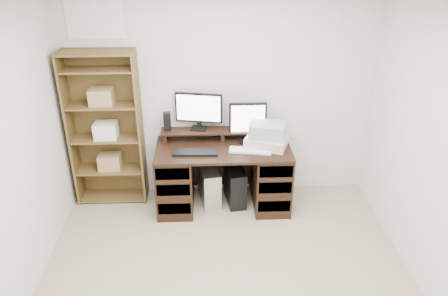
{
  "coord_description": "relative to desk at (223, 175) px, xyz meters",
  "views": [
    {
      "loc": [
        -0.16,
        -2.68,
        2.93
      ],
      "look_at": [
        0.02,
        1.43,
        0.85
      ],
      "focal_mm": 35.0,
      "sensor_mm": 36.0,
      "label": 1
    }
  ],
  "objects": [
    {
      "name": "tower_black",
      "position": [
        0.14,
        0.06,
        -0.17
      ],
      "size": [
        0.25,
        0.47,
        0.45
      ],
      "rotation": [
        0.0,
        0.0,
        0.14
      ],
      "color": "black",
      "rests_on": "ground"
    },
    {
      "name": "basket",
      "position": [
        0.48,
        0.02,
        0.55
      ],
      "size": [
        0.43,
        0.34,
        0.16
      ],
      "primitive_type": "cube",
      "rotation": [
        0.0,
        0.0,
        -0.21
      ],
      "color": "#A1A6AC",
      "rests_on": "printer"
    },
    {
      "name": "speaker",
      "position": [
        -0.62,
        0.25,
        0.58
      ],
      "size": [
        0.09,
        0.09,
        0.21
      ],
      "primitive_type": "cube",
      "rotation": [
        0.0,
        0.0,
        0.07
      ],
      "color": "black",
      "rests_on": "riser_shelf"
    },
    {
      "name": "riser_shelf",
      "position": [
        0.0,
        0.21,
        0.45
      ],
      "size": [
        1.4,
        0.22,
        0.12
      ],
      "color": "black",
      "rests_on": "desk"
    },
    {
      "name": "monitor_wide",
      "position": [
        -0.26,
        0.26,
        0.72
      ],
      "size": [
        0.53,
        0.17,
        0.42
      ],
      "rotation": [
        0.0,
        0.0,
        -0.19
      ],
      "color": "black",
      "rests_on": "riser_shelf"
    },
    {
      "name": "keyboard_black",
      "position": [
        -0.31,
        -0.13,
        0.37
      ],
      "size": [
        0.49,
        0.18,
        0.03
      ],
      "primitive_type": "cube",
      "rotation": [
        0.0,
        0.0,
        -0.03
      ],
      "color": "black",
      "rests_on": "desk"
    },
    {
      "name": "keyboard_white",
      "position": [
        0.29,
        -0.11,
        0.37
      ],
      "size": [
        0.48,
        0.22,
        0.02
      ],
      "primitive_type": "cube",
      "rotation": [
        0.0,
        0.0,
        -0.17
      ],
      "color": "white",
      "rests_on": "desk"
    },
    {
      "name": "printer",
      "position": [
        0.48,
        0.02,
        0.42
      ],
      "size": [
        0.53,
        0.47,
        0.11
      ],
      "primitive_type": "cube",
      "rotation": [
        0.0,
        0.0,
        -0.36
      ],
      "color": "beige",
      "rests_on": "desk"
    },
    {
      "name": "desk",
      "position": [
        0.0,
        0.0,
        0.0
      ],
      "size": [
        1.5,
        0.7,
        0.75
      ],
      "color": "black",
      "rests_on": "ground"
    },
    {
      "name": "bookshelf",
      "position": [
        -1.31,
        0.21,
        0.53
      ],
      "size": [
        0.8,
        0.3,
        1.8
      ],
      "color": "brown",
      "rests_on": "ground"
    },
    {
      "name": "room",
      "position": [
        -0.02,
        -1.64,
        0.86
      ],
      "size": [
        3.54,
        4.04,
        2.54
      ],
      "color": "tan",
      "rests_on": "ground"
    },
    {
      "name": "tower_silver",
      "position": [
        -0.16,
        0.07,
        -0.17
      ],
      "size": [
        0.28,
        0.47,
        0.44
      ],
      "primitive_type": "cube",
      "rotation": [
        0.0,
        0.0,
        0.18
      ],
      "color": "#B8BBC0",
      "rests_on": "ground"
    },
    {
      "name": "monitor_small",
      "position": [
        0.28,
        0.16,
        0.61
      ],
      "size": [
        0.42,
        0.16,
        0.46
      ],
      "rotation": [
        0.0,
        0.0,
        0.01
      ],
      "color": "black",
      "rests_on": "desk"
    },
    {
      "name": "mouse",
      "position": [
        0.61,
        -0.13,
        0.38
      ],
      "size": [
        0.11,
        0.09,
        0.04
      ],
      "primitive_type": "ellipsoid",
      "rotation": [
        0.0,
        0.0,
        0.35
      ],
      "color": "silver",
      "rests_on": "desk"
    }
  ]
}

